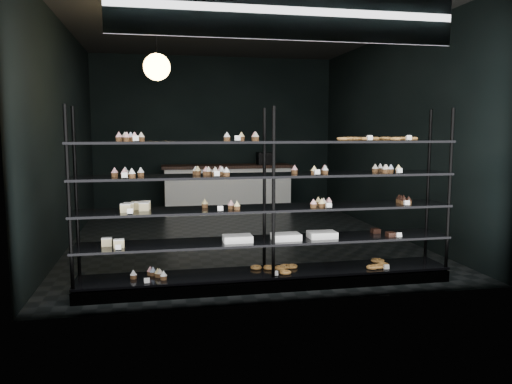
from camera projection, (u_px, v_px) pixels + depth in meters
room at (238, 135)px, 7.59m from camera, size 5.01×6.01×3.20m
display_shelf at (266, 229)px, 5.30m from camera, size 4.00×0.50×1.91m
signage at (288, 12)px, 4.60m from camera, size 3.30×0.05×0.50m
pendant_lamp at (157, 67)px, 6.16m from camera, size 0.33×0.33×0.89m
service_counter at (228, 188)px, 10.19m from camera, size 2.63×0.65×1.23m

